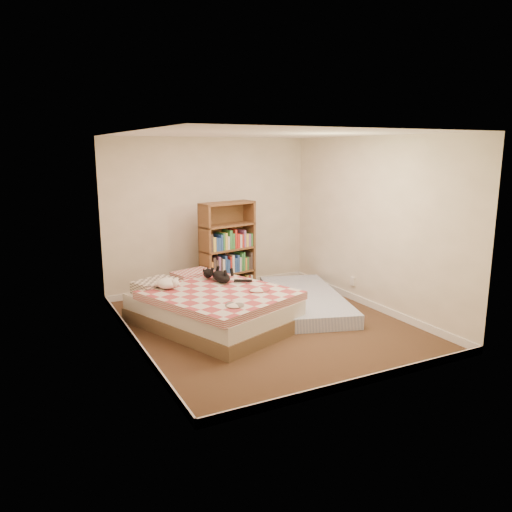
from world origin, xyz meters
name	(u,v)px	position (x,y,z in m)	size (l,w,h in m)	color
room	(267,237)	(0.00, 0.00, 1.20)	(3.51, 4.01, 2.51)	#402C1B
bed	(211,306)	(-0.65, 0.36, 0.25)	(2.10, 2.46, 0.55)	brown
bookshelf	(227,262)	(0.10, 1.52, 0.55)	(0.97, 0.49, 1.51)	#512E1B
floor_mattress	(305,300)	(0.90, 0.44, 0.10)	(0.99, 2.20, 0.20)	#697CB0
black_cat	(220,276)	(-0.39, 0.66, 0.57)	(0.38, 0.75, 0.17)	black
white_dog	(168,283)	(-1.16, 0.62, 0.57)	(0.30, 0.30, 0.14)	white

